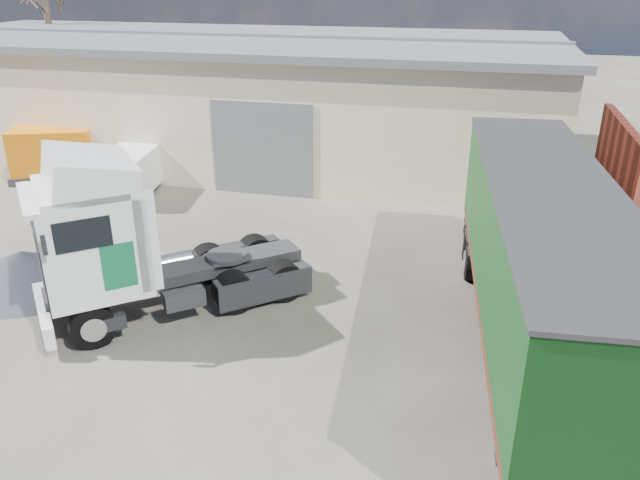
% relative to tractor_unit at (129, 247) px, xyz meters
% --- Properties ---
extents(ground, '(120.00, 120.00, 0.00)m').
position_rel_tractor_unit_xyz_m(ground, '(2.08, -0.41, -1.86)').
color(ground, black).
rests_on(ground, ground).
extents(warehouse, '(30.60, 12.60, 5.42)m').
position_rel_tractor_unit_xyz_m(warehouse, '(-3.91, 15.58, 0.80)').
color(warehouse, beige).
rests_on(warehouse, ground).
extents(tractor_unit, '(6.47, 6.16, 4.42)m').
position_rel_tractor_unit_xyz_m(tractor_unit, '(0.00, 0.00, 0.00)').
color(tractor_unit, black).
rests_on(tractor_unit, ground).
extents(box_trailer, '(3.63, 12.34, 4.04)m').
position_rel_tractor_unit_xyz_m(box_trailer, '(9.55, 0.95, 0.61)').
color(box_trailer, '#2D2D30').
rests_on(box_trailer, ground).
extents(panel_van, '(2.36, 4.38, 1.70)m').
position_rel_tractor_unit_xyz_m(panel_van, '(-4.89, 8.17, -0.98)').
color(panel_van, black).
rests_on(panel_van, ground).
extents(orange_skip, '(3.96, 3.24, 2.13)m').
position_rel_tractor_unit_xyz_m(orange_skip, '(-8.97, 9.39, -0.93)').
color(orange_skip, '#2D2D30').
rests_on(orange_skip, ground).
extents(gravel_heap, '(6.78, 6.46, 1.02)m').
position_rel_tractor_unit_xyz_m(gravel_heap, '(-3.90, 0.69, -1.39)').
color(gravel_heap, '#1F212A').
rests_on(gravel_heap, ground).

